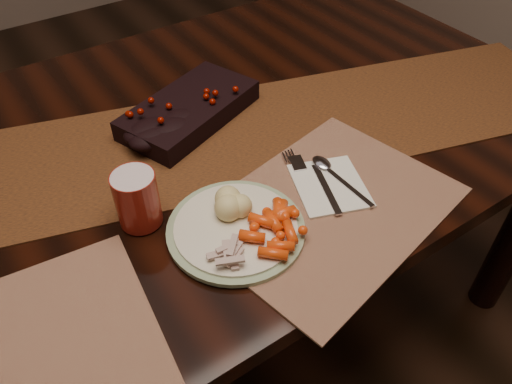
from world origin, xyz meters
TOP-DOWN VIEW (x-y plane):
  - floor at (0.00, 0.00)m, footprint 5.00×5.00m
  - dining_table at (0.00, 0.00)m, footprint 1.80×1.00m
  - table_runner at (0.05, -0.04)m, footprint 1.76×0.82m
  - centerpiece at (0.05, 0.05)m, footprint 0.35×0.26m
  - placemat_main at (0.13, -0.33)m, footprint 0.52×0.42m
  - dinner_plate at (-0.05, -0.29)m, footprint 0.25×0.25m
  - baby_carrots at (-0.01, -0.34)m, footprint 0.14×0.13m
  - mashed_potatoes at (-0.04, -0.26)m, footprint 0.10×0.09m
  - turkey_shreds at (-0.10, -0.35)m, footprint 0.09×0.08m
  - napkin at (0.16, -0.29)m, footprint 0.17×0.18m
  - fork at (0.15, -0.28)m, footprint 0.09×0.18m
  - spoon at (0.19, -0.30)m, footprint 0.03×0.16m
  - red_cup at (-0.17, -0.17)m, footprint 0.10×0.10m

SIDE VIEW (x-z plane):
  - floor at x=0.00m, z-range 0.00..0.00m
  - dining_table at x=0.00m, z-range 0.00..0.75m
  - table_runner at x=0.05m, z-range 0.75..0.75m
  - placemat_main at x=0.13m, z-range 0.75..0.75m
  - napkin at x=0.16m, z-range 0.75..0.76m
  - dinner_plate at x=-0.05m, z-range 0.75..0.77m
  - spoon at x=0.19m, z-range 0.76..0.76m
  - fork at x=0.15m, z-range 0.76..0.76m
  - turkey_shreds at x=-0.10m, z-range 0.77..0.79m
  - baby_carrots at x=-0.01m, z-range 0.77..0.79m
  - centerpiece at x=0.05m, z-range 0.75..0.81m
  - mashed_potatoes at x=-0.04m, z-range 0.77..0.82m
  - red_cup at x=-0.17m, z-range 0.75..0.86m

